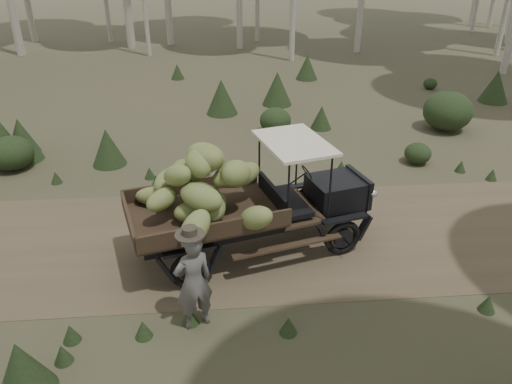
% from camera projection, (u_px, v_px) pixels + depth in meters
% --- Properties ---
extents(ground, '(120.00, 120.00, 0.00)m').
position_uv_depth(ground, '(286.00, 238.00, 9.84)').
color(ground, '#473D2B').
rests_on(ground, ground).
extents(dirt_track, '(70.00, 4.00, 0.01)m').
position_uv_depth(dirt_track, '(286.00, 237.00, 9.84)').
color(dirt_track, brown).
rests_on(dirt_track, ground).
extents(banana_truck, '(4.76, 2.91, 2.32)m').
position_uv_depth(banana_truck, '(231.00, 192.00, 8.73)').
color(banana_truck, black).
rests_on(banana_truck, ground).
extents(farmer, '(0.69, 0.59, 1.75)m').
position_uv_depth(farmer, '(193.00, 281.00, 7.30)').
color(farmer, '#4F4C48').
rests_on(farmer, ground).
extents(undergrowth, '(25.94, 23.67, 1.40)m').
position_uv_depth(undergrowth, '(179.00, 196.00, 10.23)').
color(undergrowth, '#233319').
rests_on(undergrowth, ground).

